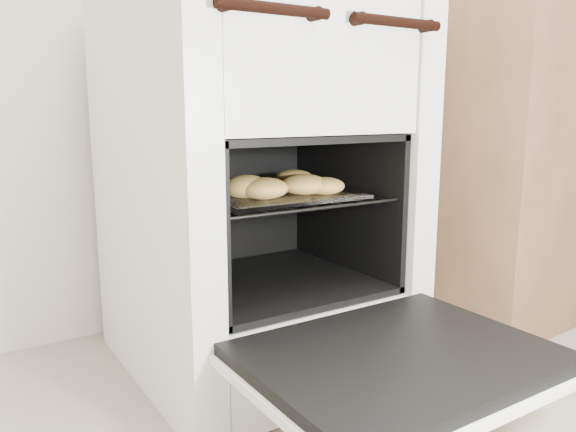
% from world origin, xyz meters
% --- Properties ---
extents(stove, '(0.58, 0.65, 0.89)m').
position_xyz_m(stove, '(-0.10, 1.18, 0.44)').
color(stove, silver).
rests_on(stove, ground).
extents(oven_door, '(0.52, 0.41, 0.04)m').
position_xyz_m(oven_door, '(-0.10, 0.69, 0.19)').
color(oven_door, black).
rests_on(oven_door, stove).
extents(oven_rack, '(0.42, 0.41, 0.01)m').
position_xyz_m(oven_rack, '(-0.10, 1.11, 0.42)').
color(oven_rack, black).
rests_on(oven_rack, stove).
extents(foil_sheet, '(0.33, 0.29, 0.01)m').
position_xyz_m(foil_sheet, '(-0.10, 1.09, 0.43)').
color(foil_sheet, white).
rests_on(foil_sheet, oven_rack).
extents(baked_rolls, '(0.31, 0.27, 0.05)m').
position_xyz_m(baked_rolls, '(-0.09, 1.06, 0.45)').
color(baked_rolls, tan).
rests_on(baked_rolls, foil_sheet).
extents(counter, '(1.02, 0.72, 0.98)m').
position_xyz_m(counter, '(0.90, 1.21, 0.49)').
color(counter, brown).
rests_on(counter, ground).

